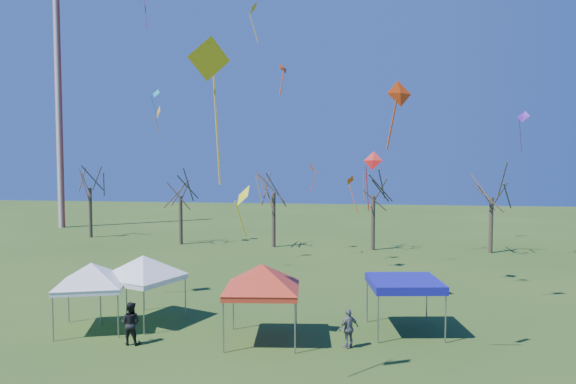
{
  "coord_description": "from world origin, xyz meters",
  "views": [
    {
      "loc": [
        5.02,
        -18.7,
        7.31
      ],
      "look_at": [
        1.92,
        3.0,
        6.01
      ],
      "focal_mm": 32.0,
      "sensor_mm": 36.0,
      "label": 1
    }
  ],
  "objects_px": {
    "tree_0": "(89,170)",
    "person_grey": "(349,328)",
    "tree_1": "(180,179)",
    "person_dark": "(131,323)",
    "tent_blue": "(404,283)",
    "tree_2": "(274,174)",
    "tent_red": "(262,269)",
    "tree_3": "(374,177)",
    "radio_mast": "(59,115)",
    "tree_4": "(492,177)",
    "tent_white_west": "(91,267)",
    "tent_white_mid": "(143,260)"
  },
  "relations": [
    {
      "from": "tree_3",
      "to": "tent_red",
      "type": "xyz_separation_m",
      "value": [
        -4.96,
        -22.54,
        -3.13
      ]
    },
    {
      "from": "radio_mast",
      "to": "tree_3",
      "type": "relative_size",
      "value": 3.16
    },
    {
      "from": "radio_mast",
      "to": "tree_2",
      "type": "bearing_deg",
      "value": -20.57
    },
    {
      "from": "tent_red",
      "to": "tree_2",
      "type": "bearing_deg",
      "value": 98.54
    },
    {
      "from": "tent_white_west",
      "to": "tree_3",
      "type": "bearing_deg",
      "value": 60.56
    },
    {
      "from": "tent_white_west",
      "to": "tent_white_mid",
      "type": "xyz_separation_m",
      "value": [
        1.76,
        1.38,
        0.11
      ]
    },
    {
      "from": "tent_white_west",
      "to": "tent_white_mid",
      "type": "distance_m",
      "value": 2.24
    },
    {
      "from": "tent_red",
      "to": "person_grey",
      "type": "xyz_separation_m",
      "value": [
        3.52,
        -0.32,
        -2.17
      ]
    },
    {
      "from": "tree_4",
      "to": "tent_red",
      "type": "xyz_separation_m",
      "value": [
        -14.29,
        -22.5,
        -3.11
      ]
    },
    {
      "from": "tree_3",
      "to": "tent_red",
      "type": "bearing_deg",
      "value": -102.42
    },
    {
      "from": "tent_white_west",
      "to": "person_grey",
      "type": "xyz_separation_m",
      "value": [
        11.11,
        -0.63,
        -1.96
      ]
    },
    {
      "from": "radio_mast",
      "to": "tree_1",
      "type": "height_order",
      "value": "radio_mast"
    },
    {
      "from": "tree_1",
      "to": "tent_white_west",
      "type": "xyz_separation_m",
      "value": [
        4.25,
        -22.84,
        -3.05
      ]
    },
    {
      "from": "tent_blue",
      "to": "person_grey",
      "type": "height_order",
      "value": "tent_blue"
    },
    {
      "from": "tree_0",
      "to": "tent_white_mid",
      "type": "height_order",
      "value": "tree_0"
    },
    {
      "from": "radio_mast",
      "to": "tent_red",
      "type": "distance_m",
      "value": 44.63
    },
    {
      "from": "tent_blue",
      "to": "person_grey",
      "type": "xyz_separation_m",
      "value": [
        -2.3,
        -2.24,
        -1.33
      ]
    },
    {
      "from": "tent_white_west",
      "to": "tree_4",
      "type": "bearing_deg",
      "value": 45.41
    },
    {
      "from": "tree_2",
      "to": "tent_red",
      "type": "bearing_deg",
      "value": -81.46
    },
    {
      "from": "radio_mast",
      "to": "tent_white_west",
      "type": "bearing_deg",
      "value": -56.28
    },
    {
      "from": "tree_3",
      "to": "tree_4",
      "type": "bearing_deg",
      "value": -0.26
    },
    {
      "from": "person_dark",
      "to": "tree_3",
      "type": "bearing_deg",
      "value": -112.56
    },
    {
      "from": "radio_mast",
      "to": "tent_white_mid",
      "type": "bearing_deg",
      "value": -52.96
    },
    {
      "from": "tree_0",
      "to": "person_grey",
      "type": "height_order",
      "value": "tree_0"
    },
    {
      "from": "tree_0",
      "to": "person_grey",
      "type": "distance_m",
      "value": 36.96
    },
    {
      "from": "tree_2",
      "to": "tent_red",
      "type": "distance_m",
      "value": 23.37
    },
    {
      "from": "radio_mast",
      "to": "tent_blue",
      "type": "height_order",
      "value": "radio_mast"
    },
    {
      "from": "radio_mast",
      "to": "tree_0",
      "type": "height_order",
      "value": "radio_mast"
    },
    {
      "from": "tent_white_mid",
      "to": "tree_1",
      "type": "bearing_deg",
      "value": 105.65
    },
    {
      "from": "tree_1",
      "to": "person_dark",
      "type": "xyz_separation_m",
      "value": [
        6.7,
        -24.29,
        -4.94
      ]
    },
    {
      "from": "tree_4",
      "to": "person_dark",
      "type": "height_order",
      "value": "tree_4"
    },
    {
      "from": "tree_0",
      "to": "tree_4",
      "type": "bearing_deg",
      "value": -5.34
    },
    {
      "from": "tent_white_mid",
      "to": "tent_blue",
      "type": "distance_m",
      "value": 11.67
    },
    {
      "from": "tree_4",
      "to": "tent_red",
      "type": "height_order",
      "value": "tree_4"
    },
    {
      "from": "tent_blue",
      "to": "person_dark",
      "type": "bearing_deg",
      "value": -164.38
    },
    {
      "from": "tree_0",
      "to": "tent_red",
      "type": "bearing_deg",
      "value": -49.74
    },
    {
      "from": "radio_mast",
      "to": "tree_3",
      "type": "bearing_deg",
      "value": -16.31
    },
    {
      "from": "tree_0",
      "to": "tent_blue",
      "type": "height_order",
      "value": "tree_0"
    },
    {
      "from": "tree_1",
      "to": "person_dark",
      "type": "height_order",
      "value": "tree_1"
    },
    {
      "from": "tree_1",
      "to": "tree_4",
      "type": "bearing_deg",
      "value": -1.42
    },
    {
      "from": "person_dark",
      "to": "tree_0",
      "type": "bearing_deg",
      "value": -57.63
    },
    {
      "from": "radio_mast",
      "to": "tree_2",
      "type": "xyz_separation_m",
      "value": [
        25.63,
        -9.62,
        -6.21
      ]
    },
    {
      "from": "radio_mast",
      "to": "tree_3",
      "type": "height_order",
      "value": "radio_mast"
    },
    {
      "from": "tent_white_west",
      "to": "tent_red",
      "type": "distance_m",
      "value": 7.59
    },
    {
      "from": "tree_1",
      "to": "person_dark",
      "type": "bearing_deg",
      "value": -74.58
    },
    {
      "from": "tree_2",
      "to": "tree_3",
      "type": "distance_m",
      "value": 8.41
    },
    {
      "from": "tree_1",
      "to": "tree_2",
      "type": "distance_m",
      "value": 8.42
    },
    {
      "from": "tree_0",
      "to": "tree_2",
      "type": "distance_m",
      "value": 18.72
    },
    {
      "from": "radio_mast",
      "to": "tent_white_mid",
      "type": "distance_m",
      "value": 39.78
    },
    {
      "from": "tree_1",
      "to": "person_grey",
      "type": "xyz_separation_m",
      "value": [
        15.36,
        -23.47,
        -5.01
      ]
    }
  ]
}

